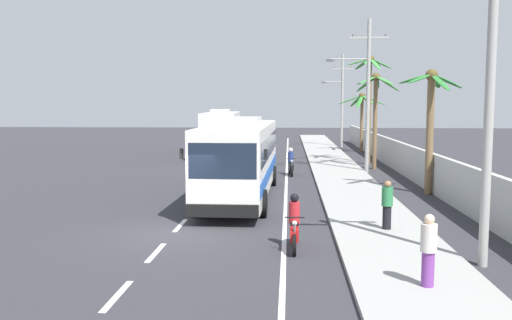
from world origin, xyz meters
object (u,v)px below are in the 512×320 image
utility_pole_mid (367,91)px  palm_second (370,86)px  palm_nearest (431,110)px  palm_fourth (376,100)px  pedestrian_near_kerb (387,204)px  coach_bus_foreground (242,156)px  motorcycle_trailing (294,227)px  utility_pole_nearest (490,93)px  coach_bus_far_lane (222,131)px  motorcycle_beside_bus (291,164)px  utility_pole_far (342,98)px  palm_third (362,108)px  pedestrian_midwalk (428,249)px

utility_pole_mid → palm_second: bearing=79.6°
palm_nearest → palm_fourth: size_ratio=0.94×
palm_nearest → pedestrian_near_kerb: bearing=-112.5°
pedestrian_near_kerb → coach_bus_foreground: bearing=-100.9°
motorcycle_trailing → utility_pole_nearest: bearing=-16.3°
utility_pole_mid → pedestrian_near_kerb: bearing=-95.3°
coach_bus_far_lane → utility_pole_mid: bearing=-46.2°
palm_fourth → motorcycle_beside_bus: bearing=-147.8°
motorcycle_beside_bus → motorcycle_trailing: motorcycle_beside_bus is taller
motorcycle_trailing → pedestrian_near_kerb: pedestrian_near_kerb is taller
coach_bus_foreground → palm_second: size_ratio=1.65×
utility_pole_nearest → utility_pole_far: size_ratio=0.94×
utility_pole_nearest → palm_second: (0.48, 24.28, 0.94)m
utility_pole_mid → palm_nearest: (1.82, -8.12, -1.08)m
palm_third → motorcycle_trailing: bearing=-100.7°
palm_third → pedestrian_midwalk: bearing=-95.1°
utility_pole_nearest → palm_third: (1.26, 33.87, -0.61)m
motorcycle_trailing → pedestrian_midwalk: pedestrian_midwalk is taller
coach_bus_foreground → pedestrian_midwalk: coach_bus_foreground is taller
utility_pole_far → palm_fourth: bearing=-88.4°
motorcycle_beside_bus → utility_pole_mid: utility_pole_mid is taller
coach_bus_foreground → palm_fourth: bearing=55.8°
pedestrian_near_kerb → palm_second: size_ratio=0.21×
coach_bus_far_lane → pedestrian_near_kerb: size_ratio=7.79×
motorcycle_beside_bus → palm_third: 17.28m
pedestrian_midwalk → palm_nearest: bearing=-38.3°
coach_bus_far_lane → motorcycle_trailing: size_ratio=6.38×
coach_bus_foreground → utility_pole_nearest: (7.18, -10.20, 2.62)m
coach_bus_far_lane → utility_pole_mid: utility_pole_mid is taller
pedestrian_midwalk → utility_pole_nearest: 4.52m
motorcycle_trailing → utility_pole_mid: 19.29m
motorcycle_beside_bus → coach_bus_far_lane: bearing=114.6°
motorcycle_beside_bus → utility_pole_mid: 6.51m
motorcycle_trailing → palm_third: size_ratio=0.38×
pedestrian_near_kerb → motorcycle_beside_bus: bearing=-127.6°
coach_bus_far_lane → motorcycle_beside_bus: bearing=-65.4°
utility_pole_mid → coach_bus_far_lane: bearing=133.8°
utility_pole_nearest → utility_pole_far: utility_pole_far is taller
pedestrian_near_kerb → utility_pole_mid: 16.67m
coach_bus_foreground → utility_pole_far: size_ratio=1.38×
palm_nearest → palm_third: size_ratio=1.12×
coach_bus_foreground → pedestrian_midwalk: bearing=-66.9°
pedestrian_midwalk → utility_pole_far: utility_pole_far is taller
coach_bus_far_lane → pedestrian_near_kerb: (8.68, -26.74, -0.99)m
palm_third → palm_fourth: size_ratio=0.84×
pedestrian_near_kerb → utility_pole_mid: size_ratio=0.17×
palm_second → coach_bus_far_lane: bearing=151.4°
coach_bus_far_lane → utility_pole_far: bearing=40.7°
pedestrian_near_kerb → utility_pole_far: size_ratio=0.18×
motorcycle_beside_bus → palm_second: palm_second is taller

